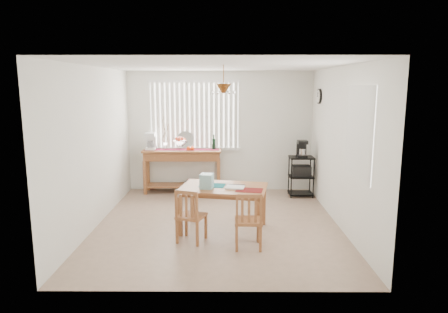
{
  "coord_description": "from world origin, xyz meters",
  "views": [
    {
      "loc": [
        0.14,
        -6.41,
        2.3
      ],
      "look_at": [
        0.1,
        0.55,
        1.05
      ],
      "focal_mm": 32.0,
      "sensor_mm": 36.0,
      "label": 1
    }
  ],
  "objects_px": {
    "cart_items": "(302,149)",
    "chair_right": "(248,221)",
    "wire_cart": "(301,172)",
    "chair_left": "(190,216)",
    "sideboard": "(183,160)",
    "dining_table": "(223,192)"
  },
  "relations": [
    {
      "from": "wire_cart",
      "to": "chair_right",
      "type": "xyz_separation_m",
      "value": [
        -1.24,
        -2.74,
        -0.1
      ]
    },
    {
      "from": "cart_items",
      "to": "dining_table",
      "type": "distance_m",
      "value": 2.6
    },
    {
      "from": "chair_right",
      "to": "chair_left",
      "type": "bearing_deg",
      "value": 164.59
    },
    {
      "from": "chair_left",
      "to": "chair_right",
      "type": "height_order",
      "value": "chair_right"
    },
    {
      "from": "sideboard",
      "to": "chair_right",
      "type": "height_order",
      "value": "sideboard"
    },
    {
      "from": "wire_cart",
      "to": "cart_items",
      "type": "xyz_separation_m",
      "value": [
        0.0,
        0.01,
        0.49
      ]
    },
    {
      "from": "sideboard",
      "to": "chair_left",
      "type": "distance_m",
      "value": 2.84
    },
    {
      "from": "dining_table",
      "to": "chair_left",
      "type": "distance_m",
      "value": 0.73
    },
    {
      "from": "cart_items",
      "to": "chair_right",
      "type": "distance_m",
      "value": 3.07
    },
    {
      "from": "chair_left",
      "to": "sideboard",
      "type": "bearing_deg",
      "value": 98.33
    },
    {
      "from": "dining_table",
      "to": "chair_right",
      "type": "relative_size",
      "value": 1.76
    },
    {
      "from": "wire_cart",
      "to": "dining_table",
      "type": "height_order",
      "value": "wire_cart"
    },
    {
      "from": "cart_items",
      "to": "dining_table",
      "type": "xyz_separation_m",
      "value": [
        -1.6,
        -2.02,
        -0.36
      ]
    },
    {
      "from": "sideboard",
      "to": "chair_left",
      "type": "height_order",
      "value": "sideboard"
    },
    {
      "from": "sideboard",
      "to": "wire_cart",
      "type": "bearing_deg",
      "value": -6.45
    },
    {
      "from": "wire_cart",
      "to": "cart_items",
      "type": "height_order",
      "value": "cart_items"
    },
    {
      "from": "sideboard",
      "to": "dining_table",
      "type": "xyz_separation_m",
      "value": [
        0.89,
        -2.29,
        -0.07
      ]
    },
    {
      "from": "cart_items",
      "to": "chair_left",
      "type": "xyz_separation_m",
      "value": [
        -2.09,
        -2.52,
        -0.6
      ]
    },
    {
      "from": "wire_cart",
      "to": "chair_left",
      "type": "height_order",
      "value": "wire_cart"
    },
    {
      "from": "sideboard",
      "to": "chair_right",
      "type": "xyz_separation_m",
      "value": [
        1.25,
        -3.02,
        -0.29
      ]
    },
    {
      "from": "dining_table",
      "to": "chair_left",
      "type": "relative_size",
      "value": 1.79
    },
    {
      "from": "sideboard",
      "to": "chair_left",
      "type": "xyz_separation_m",
      "value": [
        0.41,
        -2.79,
        -0.3
      ]
    }
  ]
}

